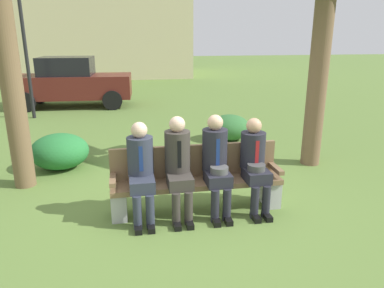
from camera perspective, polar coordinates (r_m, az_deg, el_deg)
The scene contains 10 objects.
ground_plane at distance 5.27m, azimuth -0.69°, elevation -9.56°, with size 80.00×80.00×0.00m, color #5A7835.
park_bench at distance 4.98m, azimuth 0.73°, elevation -5.68°, with size 2.33×0.44×0.90m.
seated_man_leftmost at distance 4.67m, azimuth -8.12°, elevation -3.61°, with size 0.34×0.72×1.30m.
seated_man_centerleft at distance 4.71m, azimuth -2.16°, elevation -2.92°, with size 0.34×0.72×1.35m.
seated_man_centerright at distance 4.80m, azimuth 3.88°, elevation -2.60°, with size 0.34×0.72×1.35m.
seated_man_rightmost at distance 4.96m, azimuth 9.95°, elevation -2.58°, with size 0.34×0.72×1.28m.
shrub_near_bench at distance 8.41m, azimuth 5.97°, elevation 2.65°, with size 0.95×0.87×0.60m, color #316A33.
shrub_mid_lawn at distance 6.97m, azimuth -20.31°, elevation -1.10°, with size 1.04×0.95×0.65m, color #277435.
parked_car_near at distance 13.01m, azimuth -18.63°, elevation 9.30°, with size 3.99×1.91×1.68m.
street_lamp at distance 11.47m, azimuth -25.10°, elevation 14.47°, with size 0.24×0.24×3.55m.
Camera 1 is at (-0.82, -4.65, 2.34)m, focal length 33.50 mm.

